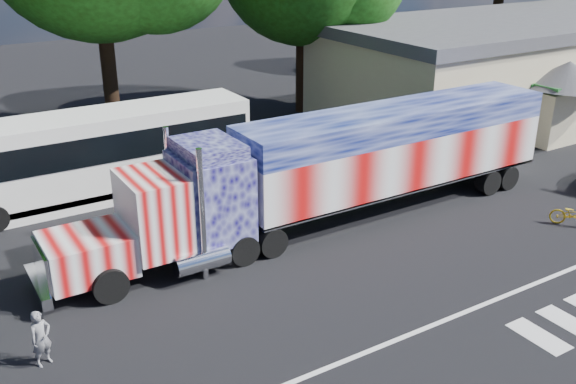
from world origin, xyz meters
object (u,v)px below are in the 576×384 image
coach_bus (104,153)px  woman (41,338)px  semi_truck (343,165)px  bicycle (574,215)px

coach_bus → woman: coach_bus is taller
semi_truck → bicycle: bearing=-35.0°
bicycle → woman: bearing=136.3°
coach_bus → bicycle: (13.14, -11.41, -1.30)m
woman → semi_truck: bearing=-7.3°
bicycle → coach_bus: bearing=101.1°
semi_truck → coach_bus: 9.32m
semi_truck → woman: 11.44m
woman → bicycle: (17.66, -1.76, -0.30)m
coach_bus → bicycle: coach_bus is taller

